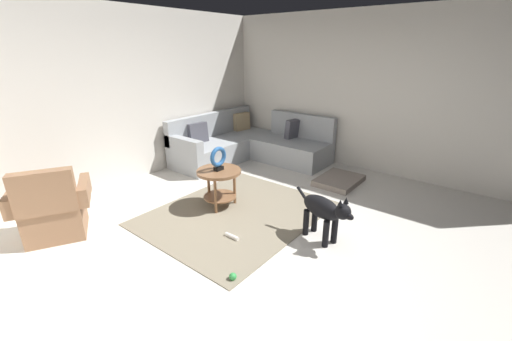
{
  "coord_description": "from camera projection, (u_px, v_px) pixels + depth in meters",
  "views": [
    {
      "loc": [
        -2.7,
        -1.91,
        2.08
      ],
      "look_at": [
        0.45,
        0.6,
        0.55
      ],
      "focal_mm": 22.71,
      "sensor_mm": 36.0,
      "label": 1
    }
  ],
  "objects": [
    {
      "name": "torus_sculpture",
      "position": [
        218.0,
        158.0,
        4.29
      ],
      "size": [
        0.28,
        0.08,
        0.33
      ],
      "color": "black",
      "rests_on": "side_table"
    },
    {
      "name": "ground_plane",
      "position": [
        272.0,
        239.0,
        3.84
      ],
      "size": [
        6.0,
        6.0,
        0.1
      ],
      "primitive_type": "cube",
      "color": "silver"
    },
    {
      "name": "dog_toy_ball",
      "position": [
        233.0,
        277.0,
        3.09
      ],
      "size": [
        0.07,
        0.07,
        0.07
      ],
      "primitive_type": "sphere",
      "color": "green",
      "rests_on": "ground_plane"
    },
    {
      "name": "wall_right",
      "position": [
        375.0,
        94.0,
        5.5
      ],
      "size": [
        0.12,
        6.0,
        2.7
      ],
      "primitive_type": "cube",
      "color": "silver",
      "rests_on": "ground_plane"
    },
    {
      "name": "area_rug",
      "position": [
        236.0,
        213.0,
        4.34
      ],
      "size": [
        2.3,
        1.9,
        0.01
      ],
      "primitive_type": "cube",
      "color": "gray",
      "rests_on": "ground_plane"
    },
    {
      "name": "sectional_couch",
      "position": [
        249.0,
        145.0,
        6.35
      ],
      "size": [
        2.2,
        2.25,
        0.88
      ],
      "color": "#9EA3A8",
      "rests_on": "ground_plane"
    },
    {
      "name": "wall_back",
      "position": [
        121.0,
        98.0,
        5.06
      ],
      "size": [
        6.0,
        0.12,
        2.7
      ],
      "primitive_type": "cube",
      "color": "silver",
      "rests_on": "ground_plane"
    },
    {
      "name": "armchair",
      "position": [
        53.0,
        211.0,
        3.72
      ],
      "size": [
        0.99,
        0.91,
        0.88
      ],
      "rotation": [
        0.0,
        0.0,
        -0.49
      ],
      "color": "#936B4C",
      "rests_on": "ground_plane"
    },
    {
      "name": "dog_bed_mat",
      "position": [
        339.0,
        180.0,
        5.3
      ],
      "size": [
        0.8,
        0.6,
        0.09
      ],
      "primitive_type": "cube",
      "color": "gray",
      "rests_on": "ground_plane"
    },
    {
      "name": "dog",
      "position": [
        324.0,
        211.0,
        3.61
      ],
      "size": [
        0.35,
        0.83,
        0.63
      ],
      "rotation": [
        0.0,
        0.0,
        2.86
      ],
      "color": "black",
      "rests_on": "ground_plane"
    },
    {
      "name": "dog_toy_rope",
      "position": [
        232.0,
        237.0,
        3.76
      ],
      "size": [
        0.05,
        0.19,
        0.05
      ],
      "primitive_type": "cylinder",
      "rotation": [
        0.0,
        1.57,
        1.58
      ],
      "color": "silver",
      "rests_on": "ground_plane"
    },
    {
      "name": "side_table",
      "position": [
        219.0,
        178.0,
        4.4
      ],
      "size": [
        0.6,
        0.6,
        0.54
      ],
      "color": "brown",
      "rests_on": "ground_plane"
    }
  ]
}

